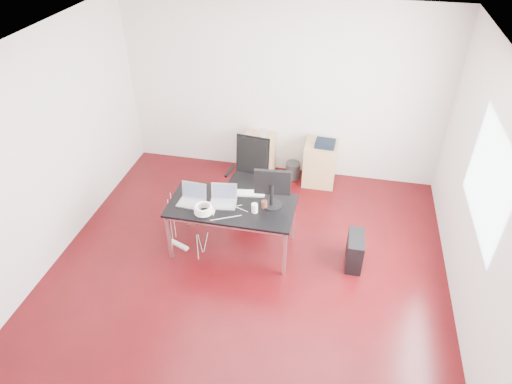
% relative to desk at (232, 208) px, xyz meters
% --- Properties ---
extents(room_shell, '(5.00, 5.00, 5.00)m').
position_rel_desk_xyz_m(room_shell, '(0.32, -0.38, 0.73)').
color(room_shell, '#390609').
rests_on(room_shell, ground).
extents(desk, '(1.60, 0.80, 0.73)m').
position_rel_desk_xyz_m(desk, '(0.00, 0.00, 0.00)').
color(desk, black).
rests_on(desk, ground).
extents(office_chair, '(0.53, 0.55, 1.08)m').
position_rel_desk_xyz_m(office_chair, '(0.01, 0.97, -0.07)').
color(office_chair, black).
rests_on(office_chair, ground).
extents(filing_cabinet_left, '(0.50, 0.50, 0.70)m').
position_rel_desk_xyz_m(filing_cabinet_left, '(-0.04, 1.85, -0.33)').
color(filing_cabinet_left, tan).
rests_on(filing_cabinet_left, ground).
extents(filing_cabinet_right, '(0.50, 0.50, 0.70)m').
position_rel_desk_xyz_m(filing_cabinet_right, '(0.97, 1.85, -0.33)').
color(filing_cabinet_right, tan).
rests_on(filing_cabinet_right, ground).
extents(pc_tower, '(0.21, 0.45, 0.44)m').
position_rel_desk_xyz_m(pc_tower, '(1.60, 0.03, -0.46)').
color(pc_tower, black).
rests_on(pc_tower, ground).
extents(wastebasket, '(0.31, 0.31, 0.28)m').
position_rel_desk_xyz_m(wastebasket, '(0.54, 1.87, -0.54)').
color(wastebasket, black).
rests_on(wastebasket, ground).
extents(power_strip, '(0.30, 0.17, 0.04)m').
position_rel_desk_xyz_m(power_strip, '(-0.73, -0.12, -0.66)').
color(power_strip, white).
rests_on(power_strip, ground).
extents(laptop_left, '(0.35, 0.27, 0.23)m').
position_rel_desk_xyz_m(laptop_left, '(-0.51, -0.04, 0.11)').
color(laptop_left, silver).
rests_on(laptop_left, desk).
extents(laptop_right, '(0.36, 0.29, 0.23)m').
position_rel_desk_xyz_m(laptop_right, '(-0.11, 0.02, 0.11)').
color(laptop_right, silver).
rests_on(laptop_right, desk).
extents(monitor, '(0.45, 0.26, 0.51)m').
position_rel_desk_xyz_m(monitor, '(0.50, 0.11, 0.34)').
color(monitor, black).
rests_on(monitor, desk).
extents(keyboard, '(0.46, 0.20, 0.02)m').
position_rel_desk_xyz_m(keyboard, '(0.15, 0.27, 0.06)').
color(keyboard, white).
rests_on(keyboard, desk).
extents(cup_white, '(0.10, 0.10, 0.12)m').
position_rel_desk_xyz_m(cup_white, '(0.32, -0.08, 0.11)').
color(cup_white, white).
rests_on(cup_white, desk).
extents(cup_brown, '(0.09, 0.09, 0.10)m').
position_rel_desk_xyz_m(cup_brown, '(0.41, 0.03, 0.10)').
color(cup_brown, '#54291C').
rests_on(cup_brown, desk).
extents(cable_coil, '(0.24, 0.24, 0.11)m').
position_rel_desk_xyz_m(cable_coil, '(-0.30, -0.23, 0.11)').
color(cable_coil, white).
rests_on(cable_coil, desk).
extents(power_adapter, '(0.08, 0.08, 0.03)m').
position_rel_desk_xyz_m(power_adapter, '(-0.20, -0.20, 0.07)').
color(power_adapter, white).
rests_on(power_adapter, desk).
extents(speaker, '(0.10, 0.09, 0.18)m').
position_rel_desk_xyz_m(speaker, '(0.05, 1.82, 0.11)').
color(speaker, '#9E9E9E').
rests_on(speaker, filing_cabinet_left).
extents(navy_garment, '(0.31, 0.26, 0.09)m').
position_rel_desk_xyz_m(navy_garment, '(1.02, 1.79, 0.07)').
color(navy_garment, black).
rests_on(navy_garment, filing_cabinet_right).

